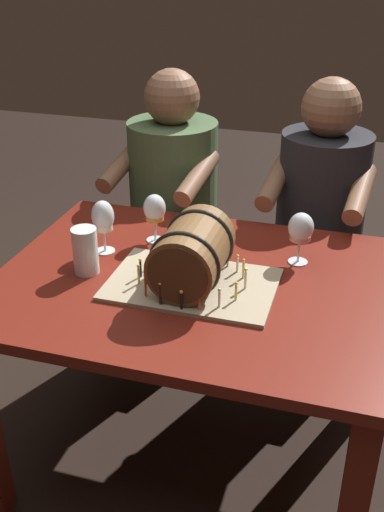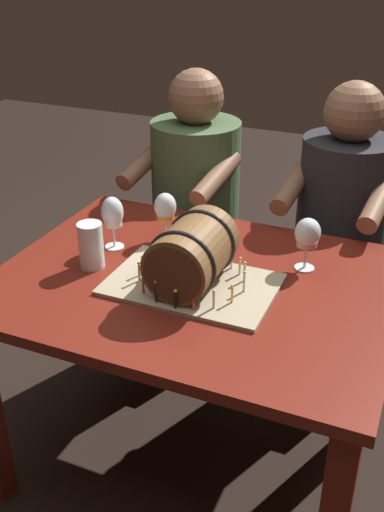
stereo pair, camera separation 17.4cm
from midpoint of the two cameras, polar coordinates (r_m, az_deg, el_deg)
name	(u,v)px [view 1 (the left image)]	position (r m, az deg, el deg)	size (l,w,h in m)	color
ground_plane	(194,456)	(2.28, -2.12, -18.28)	(8.00, 8.00, 0.00)	black
dining_table	(194,311)	(1.89, -2.45, -5.22)	(1.19, 0.91, 0.73)	maroon
barrel_cake	(192,258)	(1.74, -2.86, -0.24)	(0.49, 0.32, 0.21)	tan
wine_glass_rose	(301,230)	(1.88, 7.56, 2.41)	(0.08, 0.08, 0.17)	white
wine_glass_amber	(155,210)	(2.01, -6.01, 4.24)	(0.07, 0.07, 0.17)	white
wine_glass_white	(103,218)	(1.96, -10.87, 3.41)	(0.07, 0.07, 0.18)	white
beer_pint	(85,252)	(1.87, -12.59, 0.31)	(0.08, 0.08, 0.15)	white
person_seated_left	(174,221)	(2.59, -3.67, 3.28)	(0.43, 0.51, 1.20)	#2A3A24
person_seated_right	(317,241)	(2.46, 9.65, 1.39)	(0.40, 0.49, 1.20)	black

